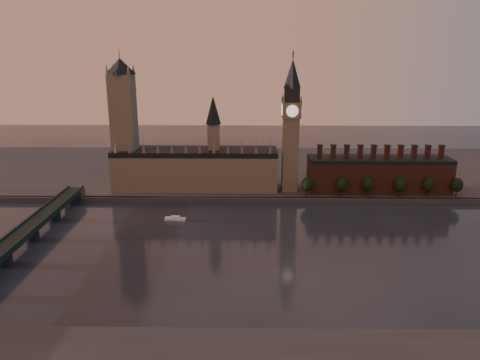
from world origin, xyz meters
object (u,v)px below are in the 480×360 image
Objects in this scene: big_ben at (291,124)px; westminster_bridge at (16,242)px; river_boat at (175,219)px; victoria_tower at (124,120)px.

big_ben reaches higher than westminster_bridge.
westminster_bridge reaches higher than river_boat.
big_ben is at bearing 34.33° from westminster_bridge.
victoria_tower is 7.37× the size of river_boat.
river_boat is at bearing -52.92° from victoria_tower.
westminster_bridge is (-165.00, -112.70, -49.39)m from big_ben.
victoria_tower is 133.21m from westminster_bridge.
victoria_tower is at bearing 131.90° from river_boat.
victoria_tower reaches higher than river_boat.
westminster_bridge is 99.26m from river_boat.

